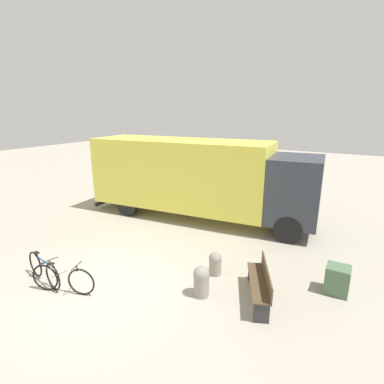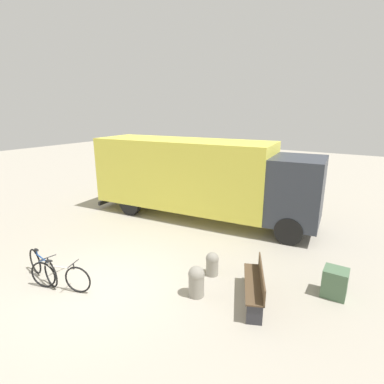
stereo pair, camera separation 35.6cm
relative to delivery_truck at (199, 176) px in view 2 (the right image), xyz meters
name	(u,v)px [view 2 (the right image)]	position (x,y,z in m)	size (l,w,h in m)	color
ground_plane	(101,287)	(0.55, -5.84, -1.80)	(60.00, 60.00, 0.00)	#A8A091
delivery_truck	(199,176)	(0.00, 0.00, 0.00)	(9.50, 3.23, 3.25)	#EAE04C
park_bench	(256,283)	(4.14, -4.26, -1.32)	(1.08, 1.79, 0.86)	brown
bicycle_near	(43,267)	(-1.03, -6.40, -1.42)	(1.69, 0.46, 0.81)	black
bicycle_middle	(60,276)	(-0.20, -6.45, -1.42)	(1.63, 0.65, 0.81)	black
bollard_near_bench	(196,280)	(2.83, -4.82, -1.39)	(0.40, 0.40, 0.79)	gray
bollard_far_bench	(212,263)	(2.70, -3.76, -1.45)	(0.36, 0.36, 0.67)	gray
utility_box	(335,283)	(5.70, -3.02, -1.45)	(0.55, 0.52, 0.71)	#4C6B4C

